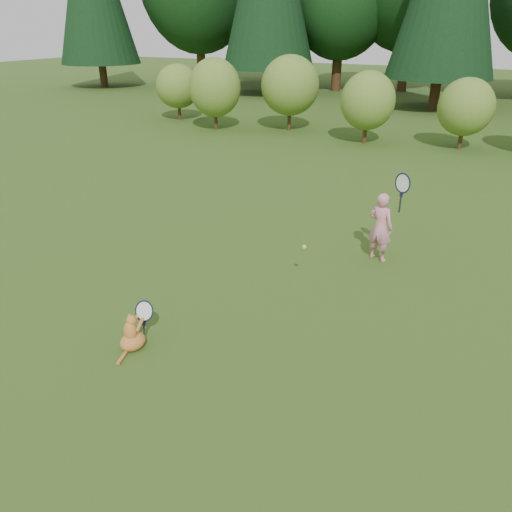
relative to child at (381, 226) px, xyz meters
The scene contains 5 objects.
ground 3.48m from the child, 117.71° to the right, with size 100.00×100.00×0.00m, color #294C15.
shrub_row 10.13m from the child, 99.05° to the left, with size 28.00×3.00×2.80m, color #567223, non-canonical shape.
child is the anchor object (origin of this frame).
cat 4.80m from the child, 117.51° to the right, with size 0.41×0.77×0.69m.
tennis_ball 1.76m from the child, 119.50° to the right, with size 0.07×0.07×0.07m.
Camera 1 is at (3.39, -5.42, 3.97)m, focal length 35.00 mm.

